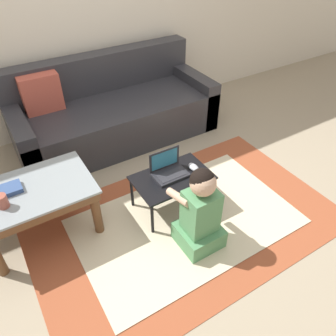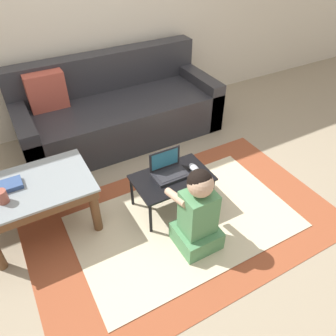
% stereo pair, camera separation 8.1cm
% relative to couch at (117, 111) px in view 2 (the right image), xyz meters
% --- Properties ---
extents(ground_plane, '(16.00, 16.00, 0.00)m').
position_rel_couch_xyz_m(ground_plane, '(-0.07, -1.22, -0.29)').
color(ground_plane, gray).
extents(wall_back, '(9.00, 0.06, 2.50)m').
position_rel_couch_xyz_m(wall_back, '(-0.07, 0.47, 0.96)').
color(wall_back, beige).
rests_on(wall_back, ground_plane).
extents(area_rug, '(2.40, 1.47, 0.01)m').
position_rel_couch_xyz_m(area_rug, '(-0.05, -1.48, -0.28)').
color(area_rug, '#9E4C2D').
rests_on(area_rug, ground_plane).
extents(couch, '(2.06, 0.88, 0.82)m').
position_rel_couch_xyz_m(couch, '(0.00, 0.00, 0.00)').
color(couch, '#2D2D33').
rests_on(couch, ground_plane).
extents(coffee_table, '(0.82, 0.56, 0.44)m').
position_rel_couch_xyz_m(coffee_table, '(-1.04, -0.98, 0.08)').
color(coffee_table, gray).
rests_on(coffee_table, ground_plane).
extents(laptop_desk, '(0.62, 0.39, 0.32)m').
position_rel_couch_xyz_m(laptop_desk, '(-0.05, -1.26, 0.00)').
color(laptop_desk, black).
rests_on(laptop_desk, ground_plane).
extents(laptop, '(0.27, 0.18, 0.20)m').
position_rel_couch_xyz_m(laptop, '(-0.06, -1.22, 0.07)').
color(laptop, '#232328').
rests_on(laptop, laptop_desk).
extents(computer_mouse, '(0.07, 0.11, 0.04)m').
position_rel_couch_xyz_m(computer_mouse, '(0.15, -1.27, 0.05)').
color(computer_mouse, '#B2B7C1').
rests_on(computer_mouse, laptop_desk).
extents(person_seated, '(0.30, 0.40, 0.70)m').
position_rel_couch_xyz_m(person_seated, '(-0.09, -1.69, 0.03)').
color(person_seated, '#518E5B').
rests_on(person_seated, ground_plane).
extents(cup_on_table, '(0.07, 0.07, 0.10)m').
position_rel_couch_xyz_m(cup_on_table, '(-1.24, -1.06, 0.20)').
color(cup_on_table, '#994C3D').
rests_on(cup_on_table, coffee_table).
extents(book_on_table, '(0.21, 0.13, 0.03)m').
position_rel_couch_xyz_m(book_on_table, '(-1.20, -0.92, 0.17)').
color(book_on_table, '#334C7F').
rests_on(book_on_table, coffee_table).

